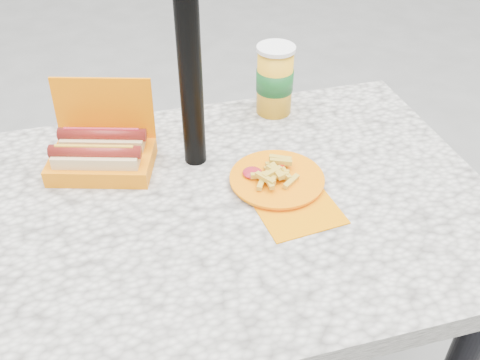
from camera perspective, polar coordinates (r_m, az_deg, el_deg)
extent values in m
cube|color=beige|center=(1.14, -3.06, -3.38)|extent=(1.20, 0.80, 0.05)
cylinder|color=black|center=(1.64, -22.66, -9.31)|extent=(0.07, 0.07, 0.70)
cylinder|color=black|center=(1.73, 11.41, -3.36)|extent=(0.07, 0.07, 0.70)
cylinder|color=black|center=(1.08, -5.74, 17.43)|extent=(0.05, 0.05, 2.20)
cube|color=orange|center=(1.24, -14.46, 1.90)|extent=(0.26, 0.20, 0.04)
cube|color=orange|center=(1.25, -14.32, 7.44)|extent=(0.22, 0.08, 0.15)
cube|color=tan|center=(1.20, -14.99, 1.84)|extent=(0.19, 0.10, 0.05)
cylinder|color=maroon|center=(1.18, -15.20, 2.93)|extent=(0.20, 0.08, 0.03)
cylinder|color=orange|center=(1.18, -15.31, 3.46)|extent=(0.16, 0.06, 0.01)
cube|color=tan|center=(1.25, -14.29, 3.66)|extent=(0.19, 0.10, 0.05)
cylinder|color=maroon|center=(1.24, -14.49, 4.73)|extent=(0.20, 0.08, 0.03)
cylinder|color=maroon|center=(1.23, -14.58, 5.25)|extent=(0.16, 0.06, 0.01)
cube|color=orange|center=(1.11, 6.03, -2.97)|extent=(0.18, 0.18, 0.00)
cylinder|color=orange|center=(1.17, 3.95, 0.08)|extent=(0.20, 0.20, 0.01)
cylinder|color=orange|center=(1.17, 3.96, 0.22)|extent=(0.21, 0.21, 0.01)
cube|color=gold|center=(1.15, 3.93, 0.91)|extent=(0.02, 0.05, 0.01)
cube|color=gold|center=(1.17, 4.78, 0.79)|extent=(0.02, 0.05, 0.01)
cube|color=gold|center=(1.15, 3.83, 0.38)|extent=(0.05, 0.02, 0.01)
cube|color=gold|center=(1.18, 4.38, 1.95)|extent=(0.05, 0.03, 0.01)
cube|color=gold|center=(1.15, 3.95, 0.54)|extent=(0.04, 0.04, 0.01)
cube|color=gold|center=(1.15, 2.38, 0.45)|extent=(0.05, 0.02, 0.01)
cube|color=gold|center=(1.16, 3.99, 0.74)|extent=(0.05, 0.03, 0.01)
cube|color=gold|center=(1.16, 4.07, 0.76)|extent=(0.05, 0.02, 0.01)
cube|color=gold|center=(1.16, 4.01, 1.02)|extent=(0.02, 0.05, 0.01)
cube|color=gold|center=(1.15, 5.46, -0.16)|extent=(0.05, 0.04, 0.01)
cube|color=gold|center=(1.14, 2.33, -0.22)|extent=(0.03, 0.05, 0.01)
cube|color=gold|center=(1.19, 3.71, 1.41)|extent=(0.05, 0.02, 0.01)
cube|color=gold|center=(1.16, 3.46, 0.78)|extent=(0.05, 0.02, 0.01)
cube|color=gold|center=(1.15, 3.48, 0.80)|extent=(0.05, 0.03, 0.01)
cube|color=gold|center=(1.13, 3.07, -0.11)|extent=(0.01, 0.05, 0.01)
cube|color=gold|center=(1.15, 3.78, 0.48)|extent=(0.05, 0.03, 0.01)
cube|color=gold|center=(1.19, 4.33, 2.30)|extent=(0.05, 0.03, 0.01)
cube|color=gold|center=(1.19, 3.93, 1.69)|extent=(0.05, 0.02, 0.01)
cube|color=gold|center=(1.13, 2.72, 0.17)|extent=(0.04, 0.05, 0.01)
cube|color=gold|center=(1.15, 3.79, 0.86)|extent=(0.03, 0.05, 0.01)
ellipsoid|color=maroon|center=(1.17, 1.33, 0.80)|extent=(0.04, 0.04, 0.01)
cube|color=#BD1208|center=(1.17, 4.02, 1.23)|extent=(0.08, 0.05, 0.00)
cylinder|color=#F4AB1E|center=(1.38, 3.72, 10.41)|extent=(0.09, 0.09, 0.17)
cylinder|color=#165A22|center=(1.38, 3.73, 10.60)|extent=(0.09, 0.09, 0.06)
cylinder|color=white|center=(1.34, 3.88, 13.83)|extent=(0.10, 0.10, 0.01)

